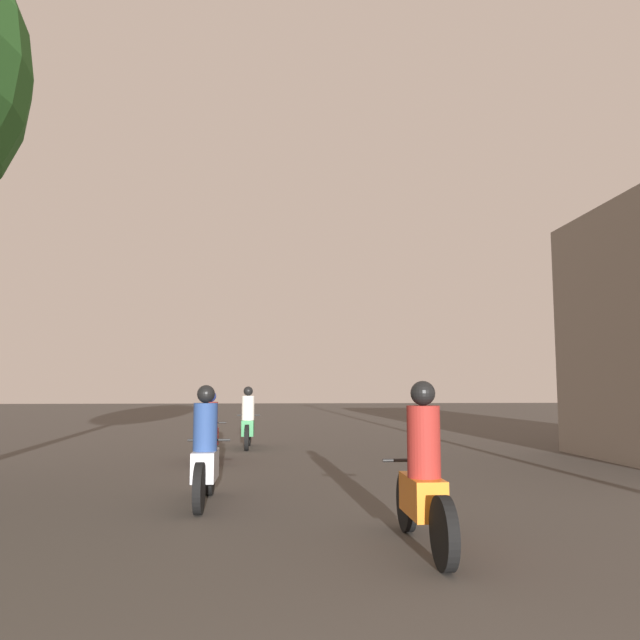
{
  "coord_description": "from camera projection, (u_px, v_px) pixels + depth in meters",
  "views": [
    {
      "loc": [
        -0.81,
        -0.85,
        1.55
      ],
      "look_at": [
        0.6,
        17.1,
        3.49
      ],
      "focal_mm": 35.0,
      "sensor_mm": 36.0,
      "label": 1
    }
  ],
  "objects": [
    {
      "name": "motorcycle_red",
      "position": [
        210.0,
        433.0,
        13.09
      ],
      "size": [
        0.6,
        2.03,
        1.48
      ],
      "rotation": [
        0.0,
        0.0,
        -0.01
      ],
      "color": "black",
      "rests_on": "ground_plane"
    },
    {
      "name": "motorcycle_orange",
      "position": [
        423.0,
        481.0,
        6.03
      ],
      "size": [
        0.6,
        2.1,
        1.61
      ],
      "rotation": [
        0.0,
        0.0,
        -0.01
      ],
      "color": "black",
      "rests_on": "ground_plane"
    },
    {
      "name": "motorcycle_green",
      "position": [
        248.0,
        423.0,
        15.99
      ],
      "size": [
        0.6,
        2.02,
        1.57
      ],
      "rotation": [
        0.0,
        0.0,
        -0.11
      ],
      "color": "black",
      "rests_on": "ground_plane"
    },
    {
      "name": "motorcycle_silver",
      "position": [
        205.0,
        456.0,
        8.33
      ],
      "size": [
        0.6,
        2.01,
        1.58
      ],
      "rotation": [
        0.0,
        0.0,
        -0.11
      ],
      "color": "black",
      "rests_on": "ground_plane"
    }
  ]
}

